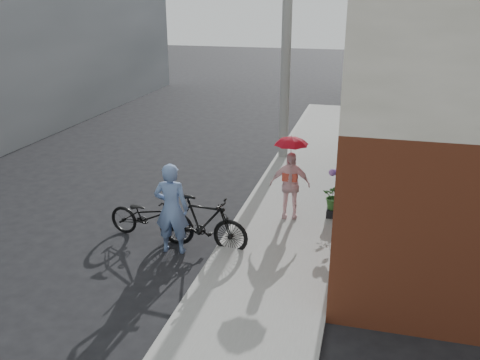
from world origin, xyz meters
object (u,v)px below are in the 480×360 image
at_px(bike_left, 148,217).
at_px(planter, 334,213).
at_px(officer, 172,209).
at_px(bike_right, 203,223).
at_px(utility_pole, 286,42).
at_px(kimono_woman, 290,185).

height_order(bike_left, planter, bike_left).
height_order(officer, bike_right, officer).
bearing_deg(officer, bike_right, -161.84).
height_order(utility_pole, bike_right, utility_pole).
distance_m(utility_pole, bike_left, 6.92).
bearing_deg(kimono_woman, utility_pole, 92.30).
distance_m(utility_pole, planter, 5.64).
relative_size(bike_right, kimono_woman, 1.24).
bearing_deg(officer, planter, -149.04).
xyz_separation_m(utility_pole, officer, (-1.05, -6.40, -2.59)).
bearing_deg(bike_left, officer, -113.95).
xyz_separation_m(bike_right, kimono_woman, (1.42, 1.73, 0.31)).
bearing_deg(kimono_woman, officer, -144.34).
bearing_deg(bike_right, utility_pole, -0.03).
bearing_deg(kimono_woman, bike_left, -159.68).
height_order(kimono_woman, planter, kimono_woman).
relative_size(bike_right, planter, 5.50).
bearing_deg(bike_left, utility_pole, -9.30).
xyz_separation_m(bike_right, planter, (2.40, 1.99, -0.35)).
bearing_deg(bike_right, officer, 118.95).
height_order(officer, bike_left, officer).
xyz_separation_m(kimono_woman, planter, (0.98, 0.25, -0.66)).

